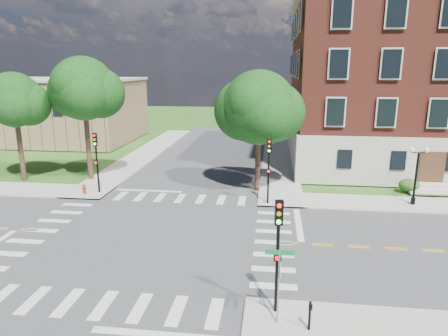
# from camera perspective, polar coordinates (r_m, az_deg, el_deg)

# --- Properties ---
(ground) EXTENTS (160.00, 160.00, 0.00)m
(ground) POSITION_cam_1_polar(r_m,az_deg,el_deg) (24.67, -10.11, -9.61)
(ground) COLOR #2D5818
(ground) RESTS_ON ground
(road_ew) EXTENTS (90.00, 12.00, 0.01)m
(road_ew) POSITION_cam_1_polar(r_m,az_deg,el_deg) (24.67, -10.11, -9.60)
(road_ew) COLOR #3D3D3F
(road_ew) RESTS_ON ground
(road_ns) EXTENTS (12.00, 90.00, 0.01)m
(road_ns) POSITION_cam_1_polar(r_m,az_deg,el_deg) (24.67, -10.11, -9.59)
(road_ns) COLOR #3D3D3F
(road_ns) RESTS_ON ground
(sidewalk_ne) EXTENTS (34.00, 34.00, 0.12)m
(sidewalk_ne) POSITION_cam_1_polar(r_m,az_deg,el_deg) (39.10, 19.21, -1.13)
(sidewalk_ne) COLOR #9E9B93
(sidewalk_ne) RESTS_ON ground
(sidewalk_nw) EXTENTS (34.00, 34.00, 0.12)m
(sidewalk_nw) POSITION_cam_1_polar(r_m,az_deg,el_deg) (44.22, -23.54, 0.19)
(sidewalk_nw) COLOR #9E9B93
(sidewalk_nw) RESTS_ON ground
(crosswalk_east) EXTENTS (2.20, 10.20, 0.02)m
(crosswalk_east) POSITION_cam_1_polar(r_m,az_deg,el_deg) (23.68, 7.10, -10.54)
(crosswalk_east) COLOR silver
(crosswalk_east) RESTS_ON ground
(stop_bar_east) EXTENTS (0.40, 5.50, 0.00)m
(stop_bar_east) POSITION_cam_1_polar(r_m,az_deg,el_deg) (26.50, 10.60, -7.92)
(stop_bar_east) COLOR silver
(stop_bar_east) RESTS_ON ground
(main_building) EXTENTS (30.60, 22.40, 16.50)m
(main_building) POSITION_cam_1_polar(r_m,az_deg,el_deg) (46.76, 28.91, 10.61)
(main_building) COLOR #AAA496
(main_building) RESTS_ON ground
(secondary_building) EXTENTS (20.40, 15.40, 8.30)m
(secondary_building) POSITION_cam_1_polar(r_m,az_deg,el_deg) (59.35, -22.45, 7.74)
(secondary_building) COLOR #917450
(secondary_building) RESTS_ON ground
(tree_b) EXTENTS (4.70, 4.70, 9.40)m
(tree_b) POSITION_cam_1_polar(r_m,az_deg,el_deg) (39.06, -27.77, 8.59)
(tree_b) COLOR #322419
(tree_b) RESTS_ON ground
(tree_c) EXTENTS (5.44, 5.44, 10.70)m
(tree_c) POSITION_cam_1_polar(r_m,az_deg,el_deg) (36.63, -19.44, 10.61)
(tree_c) COLOR #322419
(tree_c) RESTS_ON ground
(tree_d) EXTENTS (5.88, 5.88, 9.61)m
(tree_d) POSITION_cam_1_polar(r_m,az_deg,el_deg) (31.84, 5.00, 8.57)
(tree_d) COLOR #322419
(tree_d) RESTS_ON ground
(traffic_signal_se) EXTENTS (0.34, 0.39, 4.80)m
(traffic_signal_se) POSITION_cam_1_polar(r_m,az_deg,el_deg) (16.09, 7.71, -10.48)
(traffic_signal_se) COLOR black
(traffic_signal_se) RESTS_ON ground
(traffic_signal_ne) EXTENTS (0.36, 0.41, 4.80)m
(traffic_signal_ne) POSITION_cam_1_polar(r_m,az_deg,el_deg) (28.89, 6.41, 0.74)
(traffic_signal_ne) COLOR black
(traffic_signal_ne) RESTS_ON ground
(traffic_signal_nw) EXTENTS (0.36, 0.41, 4.80)m
(traffic_signal_nw) POSITION_cam_1_polar(r_m,az_deg,el_deg) (32.87, -17.78, 1.79)
(traffic_signal_nw) COLOR black
(traffic_signal_nw) RESTS_ON ground
(twin_lamp_west) EXTENTS (1.36, 0.36, 4.23)m
(twin_lamp_west) POSITION_cam_1_polar(r_m,az_deg,el_deg) (31.84, 25.79, -0.58)
(twin_lamp_west) COLOR black
(twin_lamp_west) RESTS_ON ground
(street_sign_pole) EXTENTS (1.10, 1.10, 3.10)m
(street_sign_pole) POSITION_cam_1_polar(r_m,az_deg,el_deg) (15.82, 7.89, -14.50)
(street_sign_pole) COLOR gray
(street_sign_pole) RESTS_ON ground
(push_button_post) EXTENTS (0.14, 0.21, 1.20)m
(push_button_post) POSITION_cam_1_polar(r_m,az_deg,el_deg) (16.39, 12.15, -19.76)
(push_button_post) COLOR black
(push_button_post) RESTS_ON ground
(fire_hydrant) EXTENTS (0.35, 0.35, 0.75)m
(fire_hydrant) POSITION_cam_1_polar(r_m,az_deg,el_deg) (33.55, -19.32, -2.89)
(fire_hydrant) COLOR #B0190D
(fire_hydrant) RESTS_ON ground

